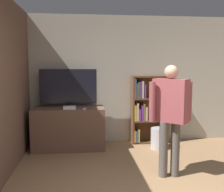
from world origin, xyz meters
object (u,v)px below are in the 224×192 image
object	(u,v)px
television	(68,87)
bookshelf	(146,109)
waste_bin	(159,138)
person	(170,111)
game_console	(70,108)

from	to	relation	value
television	bookshelf	world-z (taller)	television
waste_bin	person	bearing A→B (deg)	-100.34
bookshelf	waste_bin	xyz separation A→B (m)	(0.17, -0.44, -0.53)
television	game_console	size ratio (longest dim) A/B	4.82
game_console	waste_bin	xyz separation A→B (m)	(1.77, -0.03, -0.65)
television	bookshelf	distance (m)	1.70
television	game_console	world-z (taller)	television
game_console	person	world-z (taller)	person
television	game_console	xyz separation A→B (m)	(0.03, -0.29, -0.36)
waste_bin	bookshelf	bearing A→B (deg)	111.52
bookshelf	person	distance (m)	1.77
bookshelf	television	bearing A→B (deg)	-175.96
game_console	waste_bin	distance (m)	1.88
television	game_console	bearing A→B (deg)	-84.05
television	person	size ratio (longest dim) A/B	0.68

